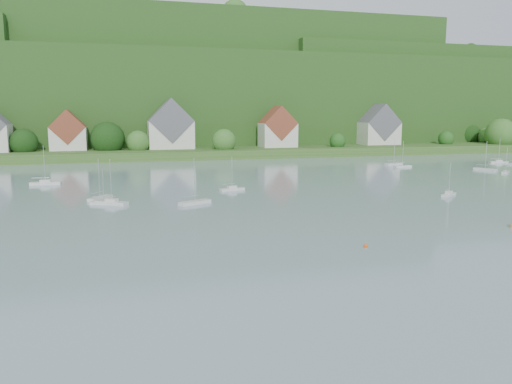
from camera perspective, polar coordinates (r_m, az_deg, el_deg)
The scene contains 8 objects.
far_shore_strip at distance 196.67m, azimuth -11.45°, elevation 4.66°, with size 600.00×60.00×3.00m, color #2C541F.
forested_ridge at distance 264.75m, azimuth -12.57°, elevation 10.30°, with size 620.00×181.22×69.89m.
village_building_1 at distance 185.59m, azimuth -20.61°, elevation 6.27°, with size 12.00×9.36×14.00m.
village_building_2 at distance 184.71m, azimuth -9.71°, elevation 7.17°, with size 16.00×11.44×18.00m.
village_building_3 at distance 190.96m, azimuth 2.47°, elevation 7.08°, with size 13.00×10.40×15.50m.
village_building_4 at distance 212.64m, azimuth 13.85°, elevation 7.07°, with size 15.00×10.40×16.50m.
mooring_buoy_3 at distance 60.47m, azimuth 12.40°, elevation -6.15°, with size 0.49×0.49×0.49m, color #E6540E.
far_sailboat_cluster at distance 115.62m, azimuth -3.86°, elevation 1.37°, with size 182.75×60.46×8.71m.
Camera 1 is at (-13.39, 4.28, 15.50)m, focal length 35.08 mm.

